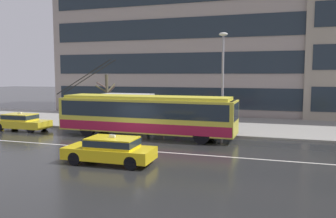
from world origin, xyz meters
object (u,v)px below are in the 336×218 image
object	(u,v)px
pedestrian_at_shelter	(179,107)
pedestrian_walking_past	(163,109)
bus_shelter	(129,102)
street_lamp	(223,74)
street_tree_bare	(107,97)
taxi_queued_behind_bus	(21,121)
trolleybus	(146,114)
taxi_oncoming_near	(111,149)
pedestrian_approaching_curb	(149,116)

from	to	relation	value
pedestrian_at_shelter	pedestrian_walking_past	xyz separation A→B (m)	(-0.77, -1.63, -0.03)
bus_shelter	street_lamp	bearing A→B (deg)	-7.46
pedestrian_walking_past	street_tree_bare	world-z (taller)	street_tree_bare
street_tree_bare	taxi_queued_behind_bus	bearing A→B (deg)	-136.16
taxi_queued_behind_bus	pedestrian_walking_past	world-z (taller)	pedestrian_walking_past
trolleybus	street_lamp	xyz separation A→B (m)	(4.75, 2.60, 2.70)
taxi_queued_behind_bus	street_lamp	distance (m)	15.53
bus_shelter	pedestrian_at_shelter	xyz separation A→B (m)	(3.94, 0.79, -0.37)
bus_shelter	taxi_oncoming_near	bearing A→B (deg)	-70.23
pedestrian_approaching_curb	street_tree_bare	xyz separation A→B (m)	(-4.61, 2.22, 1.22)
pedestrian_at_shelter	street_tree_bare	bearing A→B (deg)	-179.53
taxi_queued_behind_bus	street_lamp	bearing A→B (deg)	11.09
taxi_oncoming_near	pedestrian_walking_past	xyz separation A→B (m)	(-0.64, 9.78, 0.98)
trolleybus	pedestrian_approaching_curb	xyz separation A→B (m)	(-0.64, 2.12, -0.42)
taxi_queued_behind_bus	pedestrian_at_shelter	size ratio (longest dim) A/B	2.12
trolleybus	taxi_oncoming_near	bearing A→B (deg)	-82.58
taxi_queued_behind_bus	bus_shelter	size ratio (longest dim) A/B	1.07
pedestrian_at_shelter	taxi_oncoming_near	bearing A→B (deg)	-90.63
trolleybus	bus_shelter	world-z (taller)	trolleybus
pedestrian_approaching_curb	bus_shelter	bearing A→B (deg)	146.76
pedestrian_approaching_curb	pedestrian_walking_past	xyz separation A→B (m)	(0.91, 0.65, 0.55)
pedestrian_at_shelter	bus_shelter	bearing A→B (deg)	-168.69
pedestrian_approaching_curb	taxi_queued_behind_bus	bearing A→B (deg)	-165.61
pedestrian_at_shelter	pedestrian_walking_past	world-z (taller)	pedestrian_at_shelter
pedestrian_at_shelter	street_lamp	size ratio (longest dim) A/B	0.29
street_lamp	street_tree_bare	distance (m)	10.32
taxi_oncoming_near	pedestrian_approaching_curb	world-z (taller)	pedestrian_approaching_curb
taxi_queued_behind_bus	street_lamp	xyz separation A→B (m)	(14.83, 2.91, 3.56)
taxi_queued_behind_bus	pedestrian_approaching_curb	xyz separation A→B (m)	(9.45, 2.42, 0.43)
street_lamp	street_tree_bare	size ratio (longest dim) A/B	1.71
taxi_oncoming_near	street_lamp	xyz separation A→B (m)	(3.83, 9.62, 3.56)
taxi_queued_behind_bus	pedestrian_approaching_curb	distance (m)	9.76
bus_shelter	street_tree_bare	distance (m)	2.47
taxi_queued_behind_bus	pedestrian_approaching_curb	bearing A→B (deg)	14.39
taxi_queued_behind_bus	street_lamp	size ratio (longest dim) A/B	0.61
pedestrian_approaching_curb	street_tree_bare	world-z (taller)	street_tree_bare
taxi_queued_behind_bus	street_tree_bare	xyz separation A→B (m)	(4.84, 4.65, 1.66)
pedestrian_at_shelter	street_tree_bare	world-z (taller)	street_tree_bare
taxi_oncoming_near	pedestrian_at_shelter	xyz separation A→B (m)	(0.13, 11.41, 1.00)
trolleybus	pedestrian_at_shelter	xyz separation A→B (m)	(1.04, 4.39, 0.15)
bus_shelter	pedestrian_approaching_curb	distance (m)	2.87
bus_shelter	pedestrian_walking_past	size ratio (longest dim) A/B	2.09
pedestrian_approaching_curb	taxi_oncoming_near	bearing A→B (deg)	-80.36
taxi_oncoming_near	bus_shelter	xyz separation A→B (m)	(-3.82, 10.62, 1.38)
bus_shelter	taxi_queued_behind_bus	bearing A→B (deg)	-151.45
pedestrian_at_shelter	street_tree_bare	distance (m)	6.32
pedestrian_approaching_curb	street_tree_bare	distance (m)	5.26
trolleybus	taxi_queued_behind_bus	world-z (taller)	trolleybus
bus_shelter	pedestrian_at_shelter	bearing A→B (deg)	11.31
street_lamp	street_tree_bare	bearing A→B (deg)	170.12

